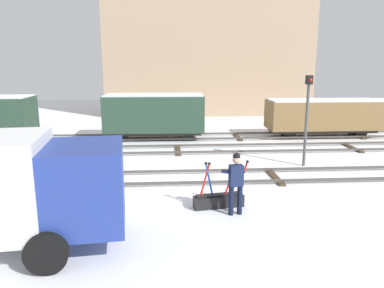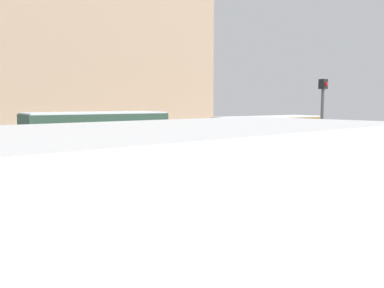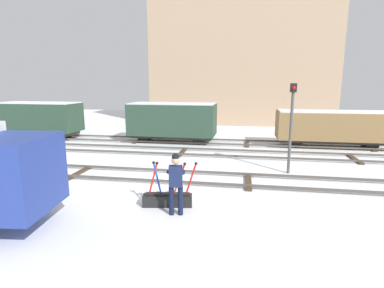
{
  "view_description": "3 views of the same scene",
  "coord_description": "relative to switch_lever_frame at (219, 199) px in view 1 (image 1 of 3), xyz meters",
  "views": [
    {
      "loc": [
        -0.48,
        -13.16,
        4.3
      ],
      "look_at": [
        0.46,
        1.14,
        1.11
      ],
      "focal_mm": 34.8,
      "sensor_mm": 36.0,
      "label": 1
    },
    {
      "loc": [
        -7.25,
        -7.99,
        2.91
      ],
      "look_at": [
        0.07,
        2.61,
        1.58
      ],
      "focal_mm": 37.94,
      "sensor_mm": 36.0,
      "label": 2
    },
    {
      "loc": [
        3.26,
        -11.37,
        3.75
      ],
      "look_at": [
        0.83,
        2.95,
        0.85
      ],
      "focal_mm": 28.52,
      "sensor_mm": 36.0,
      "label": 3
    }
  ],
  "objects": [
    {
      "name": "track_main_line",
      "position": [
        -1.02,
        2.68,
        -0.14
      ],
      "size": [
        44.0,
        1.94,
        0.18
      ],
      "color": "#4C4742",
      "rests_on": "ground_plane"
    },
    {
      "name": "freight_car_far_end",
      "position": [
        7.44,
        10.25,
        1.01
      ],
      "size": [
        6.38,
        2.04,
        2.16
      ],
      "rotation": [
        0.0,
        0.0,
        0.0
      ],
      "color": "#2D2B28",
      "rests_on": "ground_plane"
    },
    {
      "name": "switch_lever_frame",
      "position": [
        0.0,
        0.0,
        0.0
      ],
      "size": [
        1.7,
        0.6,
        1.43
      ],
      "rotation": [
        0.0,
        0.0,
        0.16
      ],
      "color": "black",
      "rests_on": "ground_plane"
    },
    {
      "name": "track_siding_far",
      "position": [
        -1.02,
        10.25,
        -0.14
      ],
      "size": [
        44.0,
        1.94,
        0.18
      ],
      "color": "#4C4742",
      "rests_on": "ground_plane"
    },
    {
      "name": "apartment_building",
      "position": [
        1.88,
        21.77,
        5.98
      ],
      "size": [
        16.83,
        6.51,
        12.45
      ],
      "color": "tan",
      "rests_on": "ground_plane"
    },
    {
      "name": "freight_car_mid_siding",
      "position": [
        -2.24,
        10.25,
        1.19
      ],
      "size": [
        5.52,
        2.32,
        2.52
      ],
      "rotation": [
        0.0,
        0.0,
        -0.02
      ],
      "color": "#2D2B28",
      "rests_on": "ground_plane"
    },
    {
      "name": "ground_plane",
      "position": [
        -1.02,
        2.68,
        -0.25
      ],
      "size": [
        60.0,
        60.0,
        0.0
      ],
      "primitive_type": "plane",
      "color": "white"
    },
    {
      "name": "rail_worker",
      "position": [
        0.39,
        -0.56,
        0.79
      ],
      "size": [
        0.62,
        0.76,
        1.83
      ],
      "rotation": [
        0.0,
        0.0,
        0.16
      ],
      "color": "#111831",
      "rests_on": "ground_plane"
    },
    {
      "name": "track_siding_near",
      "position": [
        -1.02,
        7.18,
        -0.14
      ],
      "size": [
        44.0,
        1.94,
        0.18
      ],
      "color": "#4C4742",
      "rests_on": "ground_plane"
    },
    {
      "name": "signal_post",
      "position": [
        4.19,
        4.28,
        2.06
      ],
      "size": [
        0.24,
        0.32,
        3.75
      ],
      "color": "#4C4C4C",
      "rests_on": "ground_plane"
    }
  ]
}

